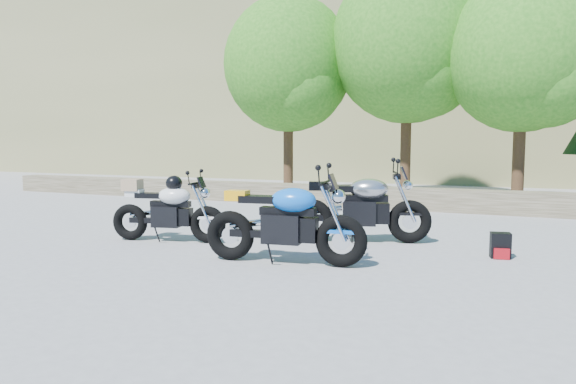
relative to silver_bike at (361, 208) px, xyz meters
The scene contains 10 objects.
ground 1.86m from the silver_bike, 139.68° to the right, with size 90.00×90.00×0.00m, color gray.
stone_wall 4.56m from the silver_bike, 107.43° to the left, with size 22.00×0.55×0.50m, color #4E4634.
hillside 27.78m from the silver_bike, 86.51° to the left, with size 80.00×30.00×15.00m, color olive.
tree_decid_left 7.71m from the silver_bike, 122.15° to the left, with size 3.67×3.67×5.62m.
tree_decid_mid 7.30m from the silver_bike, 94.10° to the left, with size 4.08×4.08×6.24m.
tree_decid_right 6.91m from the silver_bike, 67.94° to the left, with size 3.54×3.54×5.41m.
silver_bike is the anchor object (origin of this frame).
white_bike 3.00m from the silver_bike, 157.69° to the right, with size 1.85×0.66×1.03m.
blue_bike 1.83m from the silver_bike, 105.92° to the right, with size 2.11×0.67×1.06m.
backpack 2.06m from the silver_bike, ahead, with size 0.28×0.25×0.34m.
Camera 1 is at (3.46, -6.46, 1.51)m, focal length 32.00 mm.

